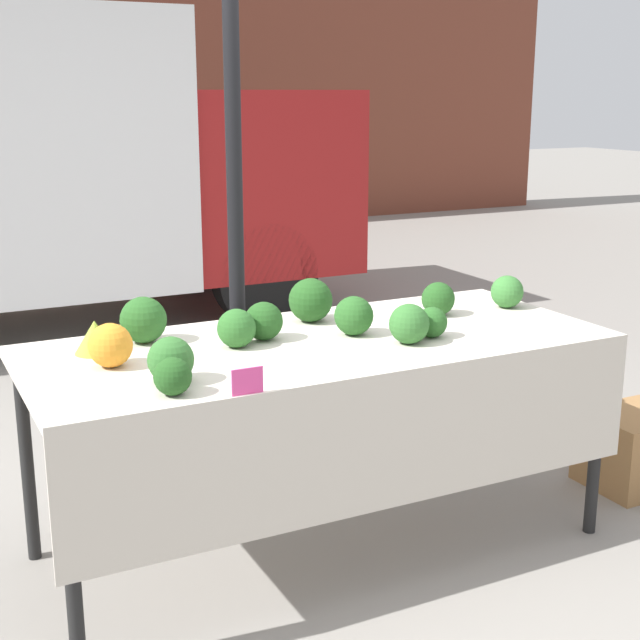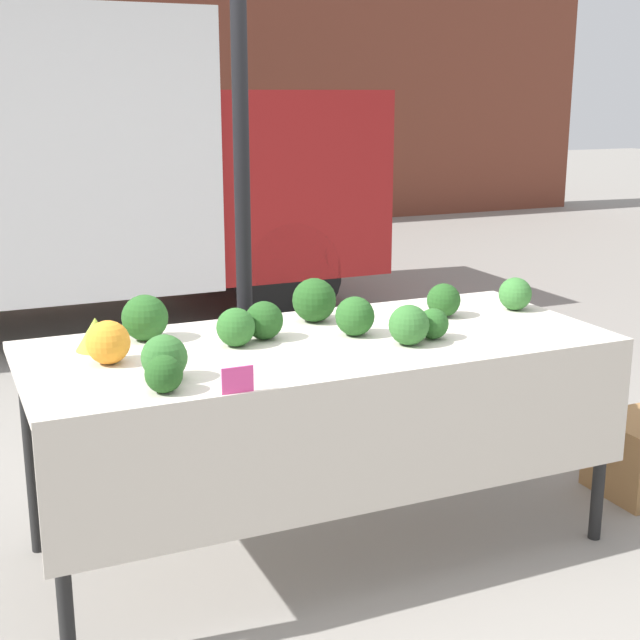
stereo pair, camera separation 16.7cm
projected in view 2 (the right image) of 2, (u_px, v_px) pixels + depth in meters
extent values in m
plane|color=gray|center=(320.00, 544.00, 3.60)|extent=(40.00, 40.00, 0.00)
cube|color=brown|center=(27.00, 27.00, 10.73)|extent=(16.00, 0.60, 5.07)
cylinder|color=black|center=(243.00, 225.00, 3.89)|extent=(0.07, 0.07, 2.42)
cube|color=maroon|center=(267.00, 177.00, 7.47)|extent=(1.41, 1.83, 1.42)
cylinder|color=black|center=(288.00, 274.00, 6.87)|extent=(0.82, 0.22, 0.82)
cylinder|color=black|center=(224.00, 243.00, 8.30)|extent=(0.82, 0.22, 0.82)
cube|color=beige|center=(320.00, 344.00, 3.39)|extent=(2.22, 0.94, 0.03)
cube|color=beige|center=(374.00, 448.00, 3.05)|extent=(2.22, 0.01, 0.47)
cylinder|color=black|center=(61.00, 550.00, 2.73)|extent=(0.05, 0.05, 0.83)
cylinder|color=black|center=(602.00, 444.00, 3.55)|extent=(0.05, 0.05, 0.83)
cylinder|color=black|center=(30.00, 454.00, 3.45)|extent=(0.05, 0.05, 0.83)
cylinder|color=black|center=(485.00, 384.00, 4.27)|extent=(0.05, 0.05, 0.83)
sphere|color=orange|center=(108.00, 342.00, 3.08)|extent=(0.15, 0.15, 0.15)
cone|color=#93B238|center=(96.00, 334.00, 3.25)|extent=(0.15, 0.15, 0.12)
sphere|color=#336B2D|center=(409.00, 325.00, 3.31)|extent=(0.15, 0.15, 0.15)
sphere|color=#23511E|center=(444.00, 300.00, 3.73)|extent=(0.14, 0.14, 0.14)
sphere|color=#336B2D|center=(164.00, 358.00, 2.90)|extent=(0.15, 0.15, 0.15)
sphere|color=#23511E|center=(314.00, 300.00, 3.65)|extent=(0.18, 0.18, 0.18)
sphere|color=#285B23|center=(433.00, 324.00, 3.40)|extent=(0.12, 0.12, 0.12)
sphere|color=#2D6628|center=(236.00, 327.00, 3.30)|extent=(0.14, 0.14, 0.14)
sphere|color=#285B23|center=(355.00, 316.00, 3.44)|extent=(0.15, 0.15, 0.15)
sphere|color=#23511E|center=(164.00, 374.00, 2.79)|extent=(0.12, 0.12, 0.12)
sphere|color=#285B23|center=(145.00, 318.00, 3.37)|extent=(0.18, 0.18, 0.18)
sphere|color=#387533|center=(515.00, 294.00, 3.85)|extent=(0.14, 0.14, 0.14)
sphere|color=#23511E|center=(264.00, 320.00, 3.39)|extent=(0.15, 0.15, 0.15)
cube|color=#EF4793|center=(238.00, 380.00, 2.79)|extent=(0.10, 0.01, 0.09)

